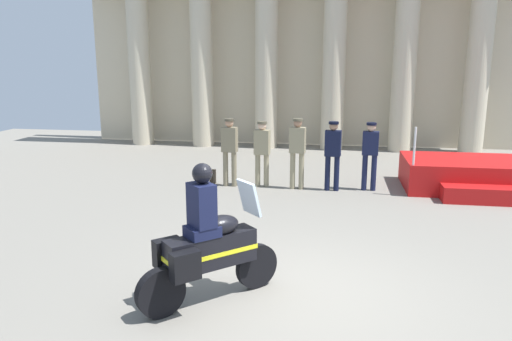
{
  "coord_description": "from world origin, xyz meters",
  "views": [
    {
      "loc": [
        0.38,
        -6.26,
        3.16
      ],
      "look_at": [
        -1.07,
        2.68,
        1.12
      ],
      "focal_mm": 34.56,
      "sensor_mm": 36.0,
      "label": 1
    }
  ],
  "objects_px": {
    "officer_in_row_2": "(297,148)",
    "briefcase_on_ground": "(213,177)",
    "officer_in_row_1": "(262,148)",
    "officer_in_row_0": "(230,147)",
    "motorcycle_with_rider": "(206,246)",
    "reviewing_stand": "(468,175)",
    "officer_in_row_3": "(333,150)",
    "officer_in_row_4": "(370,151)"
  },
  "relations": [
    {
      "from": "officer_in_row_0",
      "to": "motorcycle_with_rider",
      "type": "xyz_separation_m",
      "value": [
        1.01,
        -6.11,
        -0.22
      ]
    },
    {
      "from": "officer_in_row_1",
      "to": "officer_in_row_0",
      "type": "bearing_deg",
      "value": 13.0
    },
    {
      "from": "reviewing_stand",
      "to": "officer_in_row_0",
      "type": "relative_size",
      "value": 1.79
    },
    {
      "from": "officer_in_row_0",
      "to": "officer_in_row_3",
      "type": "bearing_deg",
      "value": -174.27
    },
    {
      "from": "officer_in_row_0",
      "to": "officer_in_row_3",
      "type": "distance_m",
      "value": 2.57
    },
    {
      "from": "reviewing_stand",
      "to": "officer_in_row_4",
      "type": "bearing_deg",
      "value": -169.62
    },
    {
      "from": "motorcycle_with_rider",
      "to": "briefcase_on_ground",
      "type": "xyz_separation_m",
      "value": [
        -1.49,
        6.22,
        -0.61
      ]
    },
    {
      "from": "officer_in_row_3",
      "to": "motorcycle_with_rider",
      "type": "height_order",
      "value": "motorcycle_with_rider"
    },
    {
      "from": "officer_in_row_4",
      "to": "officer_in_row_1",
      "type": "bearing_deg",
      "value": 7.3
    },
    {
      "from": "motorcycle_with_rider",
      "to": "briefcase_on_ground",
      "type": "distance_m",
      "value": 6.43
    },
    {
      "from": "motorcycle_with_rider",
      "to": "officer_in_row_2",
      "type": "bearing_deg",
      "value": 40.08
    },
    {
      "from": "officer_in_row_2",
      "to": "officer_in_row_3",
      "type": "distance_m",
      "value": 0.86
    },
    {
      "from": "officer_in_row_1",
      "to": "briefcase_on_ground",
      "type": "relative_size",
      "value": 4.62
    },
    {
      "from": "officer_in_row_3",
      "to": "officer_in_row_1",
      "type": "bearing_deg",
      "value": 2.35
    },
    {
      "from": "briefcase_on_ground",
      "to": "reviewing_stand",
      "type": "bearing_deg",
      "value": 4.16
    },
    {
      "from": "reviewing_stand",
      "to": "officer_in_row_3",
      "type": "distance_m",
      "value": 3.45
    },
    {
      "from": "officer_in_row_1",
      "to": "officer_in_row_2",
      "type": "distance_m",
      "value": 0.9
    },
    {
      "from": "reviewing_stand",
      "to": "officer_in_row_4",
      "type": "distance_m",
      "value": 2.55
    },
    {
      "from": "officer_in_row_2",
      "to": "briefcase_on_ground",
      "type": "relative_size",
      "value": 4.9
    },
    {
      "from": "officer_in_row_4",
      "to": "motorcycle_with_rider",
      "type": "relative_size",
      "value": 0.88
    },
    {
      "from": "officer_in_row_0",
      "to": "officer_in_row_3",
      "type": "relative_size",
      "value": 1.01
    },
    {
      "from": "officer_in_row_0",
      "to": "officer_in_row_1",
      "type": "height_order",
      "value": "officer_in_row_0"
    },
    {
      "from": "officer_in_row_0",
      "to": "officer_in_row_2",
      "type": "distance_m",
      "value": 1.71
    },
    {
      "from": "briefcase_on_ground",
      "to": "officer_in_row_0",
      "type": "bearing_deg",
      "value": -13.34
    },
    {
      "from": "officer_in_row_3",
      "to": "briefcase_on_ground",
      "type": "relative_size",
      "value": 4.74
    },
    {
      "from": "officer_in_row_4",
      "to": "motorcycle_with_rider",
      "type": "xyz_separation_m",
      "value": [
        -2.46,
        -6.24,
        -0.2
      ]
    },
    {
      "from": "reviewing_stand",
      "to": "officer_in_row_0",
      "type": "bearing_deg",
      "value": -174.4
    },
    {
      "from": "officer_in_row_2",
      "to": "officer_in_row_3",
      "type": "relative_size",
      "value": 1.03
    },
    {
      "from": "officer_in_row_0",
      "to": "officer_in_row_2",
      "type": "bearing_deg",
      "value": -174.13
    },
    {
      "from": "officer_in_row_2",
      "to": "motorcycle_with_rider",
      "type": "height_order",
      "value": "motorcycle_with_rider"
    },
    {
      "from": "reviewing_stand",
      "to": "briefcase_on_ground",
      "type": "bearing_deg",
      "value": -175.84
    },
    {
      "from": "officer_in_row_2",
      "to": "briefcase_on_ground",
      "type": "height_order",
      "value": "officer_in_row_2"
    },
    {
      "from": "officer_in_row_3",
      "to": "officer_in_row_4",
      "type": "bearing_deg",
      "value": -163.14
    },
    {
      "from": "officer_in_row_1",
      "to": "briefcase_on_ground",
      "type": "distance_m",
      "value": 1.52
    },
    {
      "from": "officer_in_row_0",
      "to": "officer_in_row_1",
      "type": "relative_size",
      "value": 1.04
    },
    {
      "from": "reviewing_stand",
      "to": "officer_in_row_2",
      "type": "height_order",
      "value": "officer_in_row_2"
    },
    {
      "from": "officer_in_row_0",
      "to": "officer_in_row_4",
      "type": "xyz_separation_m",
      "value": [
        3.47,
        0.13,
        -0.03
      ]
    },
    {
      "from": "officer_in_row_2",
      "to": "motorcycle_with_rider",
      "type": "xyz_separation_m",
      "value": [
        -0.7,
        -6.09,
        -0.25
      ]
    },
    {
      "from": "reviewing_stand",
      "to": "officer_in_row_3",
      "type": "xyz_separation_m",
      "value": [
        -3.33,
        -0.61,
        0.64
      ]
    },
    {
      "from": "officer_in_row_1",
      "to": "officer_in_row_3",
      "type": "distance_m",
      "value": 1.76
    },
    {
      "from": "officer_in_row_0",
      "to": "briefcase_on_ground",
      "type": "distance_m",
      "value": 0.97
    },
    {
      "from": "officer_in_row_4",
      "to": "reviewing_stand",
      "type": "bearing_deg",
      "value": -163.17
    }
  ]
}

